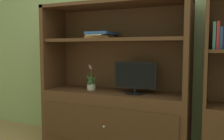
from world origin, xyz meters
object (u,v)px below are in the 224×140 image
object	(u,v)px
potted_plant	(91,85)
upright_book_row	(219,37)
tv_monitor	(135,78)
magazine_stack	(101,35)
media_console	(114,104)

from	to	relation	value
potted_plant	upright_book_row	distance (m)	1.48
tv_monitor	upright_book_row	distance (m)	0.93
magazine_stack	upright_book_row	size ratio (longest dim) A/B	1.31
tv_monitor	potted_plant	xyz separation A→B (m)	(-0.55, 0.03, -0.11)
media_console	upright_book_row	distance (m)	1.31
magazine_stack	tv_monitor	bearing A→B (deg)	-3.33
media_console	magazine_stack	size ratio (longest dim) A/B	4.87
tv_monitor	upright_book_row	bearing A→B (deg)	1.68
media_console	potted_plant	size ratio (longest dim) A/B	5.59
potted_plant	media_console	bearing A→B (deg)	0.73
potted_plant	magazine_stack	world-z (taller)	magazine_stack
tv_monitor	upright_book_row	world-z (taller)	upright_book_row
media_console	tv_monitor	size ratio (longest dim) A/B	3.57
media_console	upright_book_row	size ratio (longest dim) A/B	6.38
potted_plant	magazine_stack	distance (m)	0.60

